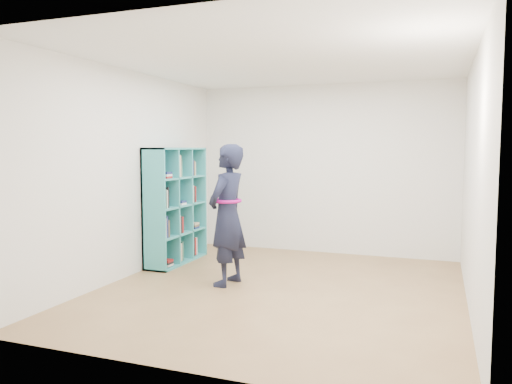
% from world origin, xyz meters
% --- Properties ---
extents(floor, '(4.50, 4.50, 0.00)m').
position_xyz_m(floor, '(0.00, 0.00, 0.00)').
color(floor, olive).
rests_on(floor, ground).
extents(ceiling, '(4.50, 4.50, 0.00)m').
position_xyz_m(ceiling, '(0.00, 0.00, 2.60)').
color(ceiling, white).
rests_on(ceiling, wall_back).
extents(wall_left, '(0.02, 4.50, 2.60)m').
position_xyz_m(wall_left, '(-2.00, 0.00, 1.30)').
color(wall_left, silver).
rests_on(wall_left, floor).
extents(wall_right, '(0.02, 4.50, 2.60)m').
position_xyz_m(wall_right, '(2.00, 0.00, 1.30)').
color(wall_right, silver).
rests_on(wall_right, floor).
extents(wall_back, '(4.00, 0.02, 2.60)m').
position_xyz_m(wall_back, '(0.00, 2.25, 1.30)').
color(wall_back, silver).
rests_on(wall_back, floor).
extents(wall_front, '(4.00, 0.02, 2.60)m').
position_xyz_m(wall_front, '(0.00, -2.25, 1.30)').
color(wall_front, silver).
rests_on(wall_front, floor).
extents(bookshelf, '(0.36, 1.23, 1.63)m').
position_xyz_m(bookshelf, '(-1.84, 0.84, 0.79)').
color(bookshelf, teal).
rests_on(bookshelf, floor).
extents(person, '(0.47, 0.65, 1.68)m').
position_xyz_m(person, '(-0.66, 0.02, 0.84)').
color(person, black).
rests_on(person, floor).
extents(smartphone, '(0.02, 0.11, 0.14)m').
position_xyz_m(smartphone, '(-0.79, 0.12, 0.95)').
color(smartphone, silver).
rests_on(smartphone, person).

